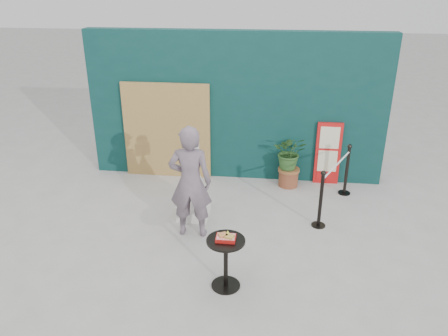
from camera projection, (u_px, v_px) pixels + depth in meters
ground at (214, 260)px, 6.58m from camera, size 60.00×60.00×0.00m
back_wall at (236, 107)px, 8.84m from camera, size 6.00×0.30×3.00m
bamboo_fence at (167, 131)px, 9.00m from camera, size 1.80×0.08×2.00m
woman at (190, 182)px, 6.90m from camera, size 0.70×0.47×1.88m
menu_board at (328, 154)px, 8.79m from camera, size 0.50×0.07×1.30m
statue at (193, 183)px, 7.54m from camera, size 0.62×0.62×1.60m
cafe_table at (226, 256)px, 5.84m from camera, size 0.52×0.52×0.75m
food_basket at (226, 237)px, 5.73m from camera, size 0.26×0.19×0.11m
planter at (290, 157)px, 8.68m from camera, size 0.64×0.56×1.09m
stanchion_barrier at (335, 184)px, 7.85m from camera, size 0.84×1.54×1.03m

